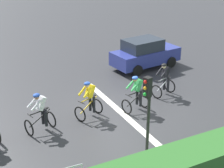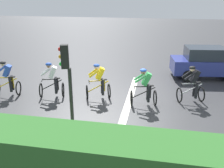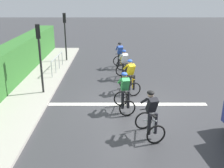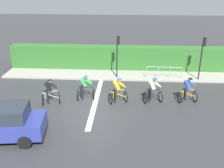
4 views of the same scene
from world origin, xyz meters
TOP-DOWN VIEW (x-y plane):
  - ground_plane at (0.00, 0.00)m, footprint 80.00×80.00m
  - sidewalk_kerb at (-4.92, 2.00)m, footprint 2.80×19.42m
  - stone_wall_low at (-5.82, 2.00)m, footprint 0.44×19.42m
  - hedge_wall at (-6.12, 2.00)m, footprint 1.10×19.42m
  - road_marking_stop_line at (0.00, 0.14)m, footprint 7.00×0.30m
  - cyclist_lead at (-0.19, 5.90)m, footprint 0.88×1.19m
  - cyclist_second at (-0.01, 3.72)m, footprint 0.94×1.22m
  - cyclist_mid at (0.19, 1.55)m, footprint 1.02×1.25m
  - cyclist_fourth at (-0.18, -0.55)m, footprint 0.88×1.19m
  - cyclist_trailing at (0.60, -2.59)m, footprint 0.96×1.23m
  - car_navy at (4.36, -3.82)m, footprint 2.27×4.28m
  - traffic_light_near_crossing at (-4.03, 1.38)m, footprint 0.25×0.31m
  - traffic_light_far_junction at (-3.91, 7.59)m, footprint 0.22×0.31m
  - pedestrian_railing_kerbside at (-4.02, 4.94)m, footprint 0.17×2.68m

SIDE VIEW (x-z plane):
  - ground_plane at x=0.00m, z-range 0.00..0.00m
  - road_marking_stop_line at x=0.00m, z-range 0.00..0.01m
  - sidewalk_kerb at x=-4.92m, z-range 0.00..0.12m
  - stone_wall_low at x=-5.82m, z-range 0.00..0.53m
  - pedestrian_railing_kerbside at x=-4.02m, z-range 0.24..1.27m
  - cyclist_lead at x=-0.19m, z-range -0.03..1.63m
  - cyclist_second at x=-0.01m, z-range -0.03..1.63m
  - cyclist_mid at x=0.19m, z-range -0.03..1.63m
  - cyclist_fourth at x=-0.18m, z-range -0.03..1.63m
  - cyclist_trailing at x=0.60m, z-range -0.03..1.63m
  - car_navy at x=4.36m, z-range -0.01..1.75m
  - hedge_wall at x=-6.12m, z-range 0.00..2.01m
  - traffic_light_near_crossing at x=-4.03m, z-range 0.55..3.89m
  - traffic_light_far_junction at x=-3.91m, z-range 0.55..3.89m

